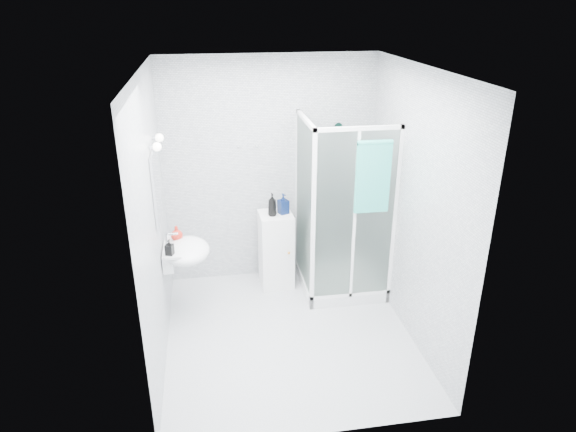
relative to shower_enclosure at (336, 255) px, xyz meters
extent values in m
cube|color=silver|center=(-0.67, -0.77, 0.85)|extent=(2.40, 2.60, 2.60)
cube|color=silver|center=(-0.67, -0.77, -0.44)|extent=(2.40, 2.60, 0.01)
cube|color=white|center=(-0.67, -0.77, 2.15)|extent=(2.40, 2.60, 0.01)
cube|color=white|center=(0.08, 0.08, -0.39)|extent=(0.90, 0.90, 0.12)
cube|color=white|center=(-0.35, 0.08, 1.53)|extent=(0.04, 0.90, 0.04)
cube|color=white|center=(0.08, -0.35, 1.53)|extent=(0.90, 0.04, 0.04)
cube|color=white|center=(-0.35, -0.35, 0.55)|extent=(0.04, 0.04, 2.00)
cube|color=white|center=(-0.36, 0.08, 0.59)|extent=(0.02, 0.82, 1.84)
cube|color=white|center=(0.08, -0.36, 0.59)|extent=(0.82, 0.02, 1.84)
cube|color=white|center=(0.08, -0.35, 0.59)|extent=(0.03, 0.04, 1.84)
cylinder|color=silver|center=(0.08, 0.47, 0.90)|extent=(0.02, 0.02, 1.00)
cylinder|color=silver|center=(0.08, 0.44, 1.37)|extent=(0.09, 0.05, 0.09)
cylinder|color=silver|center=(0.13, 0.50, 0.60)|extent=(0.12, 0.04, 0.12)
cylinder|color=silver|center=(0.36, -0.39, 1.33)|extent=(0.03, 0.05, 0.03)
cube|color=white|center=(-1.81, -0.32, 0.30)|extent=(0.10, 0.40, 0.18)
ellipsoid|color=white|center=(-1.63, -0.32, 0.35)|extent=(0.46, 0.56, 0.20)
cube|color=white|center=(-1.75, -0.32, 0.40)|extent=(0.16, 0.50, 0.02)
cylinder|color=silver|center=(-1.81, -0.32, 0.48)|extent=(0.04, 0.04, 0.16)
cylinder|color=silver|center=(-1.76, -0.32, 0.55)|extent=(0.12, 0.02, 0.02)
cube|color=white|center=(-1.85, -0.32, 1.05)|extent=(0.02, 0.60, 0.70)
cylinder|color=silver|center=(-1.84, -0.48, 1.47)|extent=(0.05, 0.04, 0.04)
sphere|color=white|center=(-1.80, -0.48, 1.47)|extent=(0.08, 0.08, 0.08)
cylinder|color=silver|center=(-1.84, -0.16, 1.47)|extent=(0.05, 0.04, 0.04)
sphere|color=white|center=(-1.80, -0.16, 1.47)|extent=(0.08, 0.08, 0.08)
cylinder|color=silver|center=(-1.02, 0.50, 1.17)|extent=(0.02, 0.04, 0.02)
sphere|color=silver|center=(-1.02, 0.48, 1.17)|extent=(0.03, 0.03, 0.03)
cylinder|color=silver|center=(-0.82, 0.50, 1.17)|extent=(0.02, 0.04, 0.02)
sphere|color=silver|center=(-0.82, 0.48, 1.17)|extent=(0.03, 0.03, 0.03)
cube|color=white|center=(-0.65, 0.25, 0.00)|extent=(0.38, 0.38, 0.89)
cube|color=white|center=(-0.65, 0.07, 0.00)|extent=(0.33, 0.02, 0.76)
sphere|color=orange|center=(-0.53, 0.06, 0.04)|extent=(0.03, 0.03, 0.03)
cube|color=#2FB2A0|center=(0.23, -0.40, 1.04)|extent=(0.35, 0.04, 0.72)
cylinder|color=#2FB2A0|center=(0.23, -0.40, 1.40)|extent=(0.35, 0.05, 0.05)
imported|color=black|center=(-0.69, 0.22, 0.58)|extent=(0.11, 0.11, 0.26)
imported|color=#0B1A45|center=(-0.56, 0.26, 0.56)|extent=(0.14, 0.14, 0.23)
imported|color=#B32015|center=(-1.72, -0.19, 0.49)|extent=(0.15, 0.15, 0.16)
imported|color=black|center=(-1.78, -0.50, 0.49)|extent=(0.09, 0.09, 0.16)
camera|label=1|loc=(-1.37, -4.99, 2.69)|focal=32.00mm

